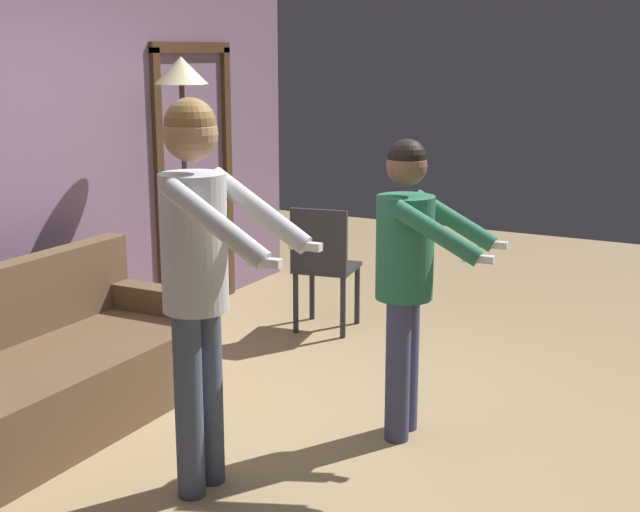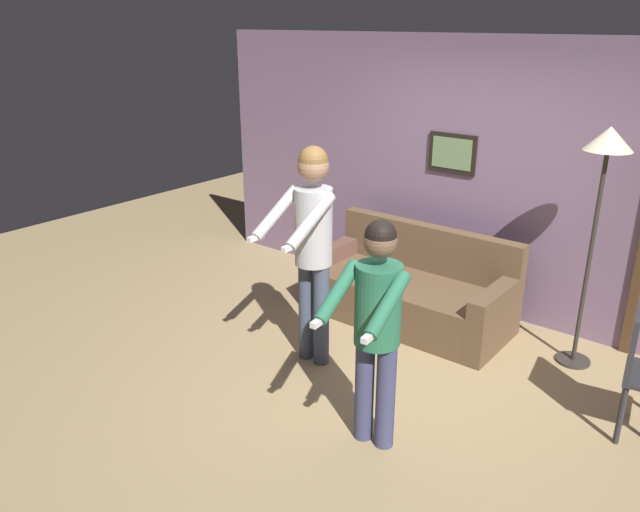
{
  "view_description": "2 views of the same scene",
  "coord_description": "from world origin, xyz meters",
  "px_view_note": "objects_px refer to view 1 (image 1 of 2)",
  "views": [
    {
      "loc": [
        -3.76,
        -2.23,
        2.03
      ],
      "look_at": [
        -0.02,
        -0.25,
        1.04
      ],
      "focal_mm": 50.0,
      "sensor_mm": 36.0,
      "label": 1
    },
    {
      "loc": [
        2.33,
        -3.55,
        2.72
      ],
      "look_at": [
        -0.25,
        -0.3,
        1.14
      ],
      "focal_mm": 35.0,
      "sensor_mm": 36.0,
      "label": 2
    }
  ],
  "objects_px": {
    "torchiere_lamp": "(182,103)",
    "person_standing_left": "(198,258)",
    "person_standing_right": "(408,264)",
    "dining_chair_distant": "(323,262)",
    "couch": "(52,375)"
  },
  "relations": [
    {
      "from": "person_standing_left",
      "to": "dining_chair_distant",
      "type": "height_order",
      "value": "person_standing_left"
    },
    {
      "from": "couch",
      "to": "dining_chair_distant",
      "type": "distance_m",
      "value": 2.24
    },
    {
      "from": "torchiere_lamp",
      "to": "person_standing_left",
      "type": "bearing_deg",
      "value": -142.25
    },
    {
      "from": "torchiere_lamp",
      "to": "person_standing_left",
      "type": "height_order",
      "value": "torchiere_lamp"
    },
    {
      "from": "torchiere_lamp",
      "to": "person_standing_right",
      "type": "bearing_deg",
      "value": -110.74
    },
    {
      "from": "person_standing_left",
      "to": "dining_chair_distant",
      "type": "bearing_deg",
      "value": 14.6
    },
    {
      "from": "couch",
      "to": "person_standing_right",
      "type": "distance_m",
      "value": 2.05
    },
    {
      "from": "torchiere_lamp",
      "to": "dining_chair_distant",
      "type": "bearing_deg",
      "value": -48.57
    },
    {
      "from": "torchiere_lamp",
      "to": "dining_chair_distant",
      "type": "xyz_separation_m",
      "value": [
        0.64,
        -0.73,
        -1.15
      ]
    },
    {
      "from": "person_standing_left",
      "to": "person_standing_right",
      "type": "relative_size",
      "value": 1.15
    },
    {
      "from": "couch",
      "to": "torchiere_lamp",
      "type": "distance_m",
      "value": 2.06
    },
    {
      "from": "person_standing_right",
      "to": "dining_chair_distant",
      "type": "height_order",
      "value": "person_standing_right"
    },
    {
      "from": "couch",
      "to": "torchiere_lamp",
      "type": "bearing_deg",
      "value": 6.45
    },
    {
      "from": "person_standing_left",
      "to": "dining_chair_distant",
      "type": "distance_m",
      "value": 2.54
    },
    {
      "from": "couch",
      "to": "person_standing_left",
      "type": "distance_m",
      "value": 1.47
    }
  ]
}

